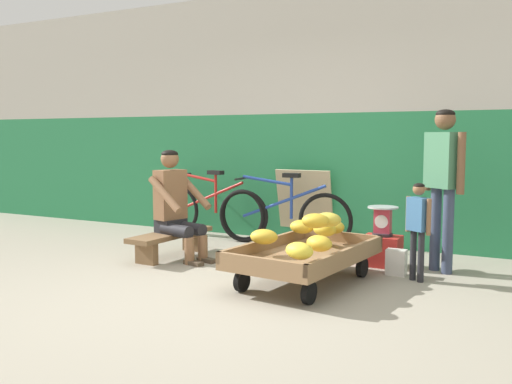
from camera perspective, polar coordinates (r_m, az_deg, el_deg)
The scene contains 14 objects.
ground_plane at distance 4.53m, azimuth -5.12°, elevation -10.78°, with size 80.00×80.00×0.00m, color gray.
back_wall at distance 6.90m, azimuth 7.56°, elevation 7.68°, with size 16.00×0.30×3.06m.
banana_cart at distance 4.91m, azimuth 5.01°, elevation -6.58°, with size 1.00×1.53×0.36m.
banana_pile at distance 4.93m, azimuth 5.64°, elevation -3.98°, with size 0.81×1.45×0.26m.
low_bench at distance 6.04m, azimuth -8.64°, elevation -4.70°, with size 0.37×1.12×0.27m.
vendor_seated at distance 5.92m, azimuth -8.15°, elevation -1.30°, with size 0.73×0.58×1.14m.
plastic_crate at distance 5.72m, azimuth 12.69°, elevation -5.85°, with size 0.36×0.28×0.30m.
weighing_scale at distance 5.67m, azimuth 12.76°, elevation -2.85°, with size 0.30×0.30×0.29m.
bicycle_near_left at distance 7.15m, azimuth -4.76°, elevation -1.81°, with size 1.66×0.48×0.86m.
bicycle_far_left at distance 6.61m, azimuth 2.75°, elevation -2.41°, with size 1.66×0.48×0.86m.
sign_board at distance 6.84m, azimuth 4.99°, elevation -1.41°, with size 0.70×0.22×0.88m.
customer_adult at distance 5.52m, azimuth 18.53°, elevation 1.97°, with size 0.41×0.35×1.53m.
customer_child at distance 5.14m, azimuth 16.15°, elevation -2.84°, with size 0.24×0.19×0.87m.
shopping_bag at distance 5.38m, azimuth 14.06°, elevation -6.95°, with size 0.18×0.12×0.24m, color silver.
Camera 1 is at (2.34, -3.66, 1.28)m, focal length 39.35 mm.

